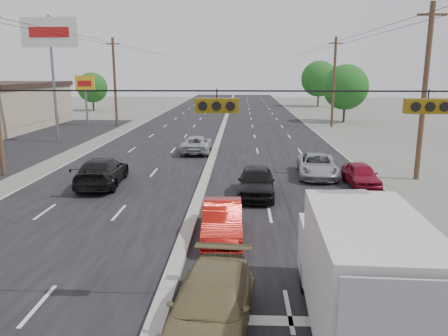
{
  "coord_description": "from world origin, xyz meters",
  "views": [
    {
      "loc": [
        2.09,
        -10.59,
        6.26
      ],
      "look_at": [
        1.37,
        7.68,
        2.2
      ],
      "focal_mm": 35.0,
      "sensor_mm": 36.0,
      "label": 1
    }
  ],
  "objects": [
    {
      "name": "ground",
      "position": [
        0.0,
        0.0,
        0.0
      ],
      "size": [
        200.0,
        200.0,
        0.0
      ],
      "primitive_type": "plane",
      "color": "#606356",
      "rests_on": "ground"
    },
    {
      "name": "road_surface",
      "position": [
        0.0,
        30.0,
        0.0
      ],
      "size": [
        20.0,
        160.0,
        0.02
      ],
      "primitive_type": "cube",
      "color": "black",
      "rests_on": "ground"
    },
    {
      "name": "center_median",
      "position": [
        0.0,
        30.0,
        0.1
      ],
      "size": [
        0.5,
        160.0,
        0.2
      ],
      "primitive_type": "cube",
      "color": "gray",
      "rests_on": "ground"
    },
    {
      "name": "parking_lot",
      "position": [
        -17.0,
        25.0,
        0.0
      ],
      "size": [
        10.0,
        42.0,
        0.02
      ],
      "primitive_type": "cube",
      "color": "black",
      "rests_on": "ground"
    },
    {
      "name": "utility_pole_left_c",
      "position": [
        -12.5,
        40.0,
        5.11
      ],
      "size": [
        1.6,
        0.3,
        10.0
      ],
      "color": "#422D1E",
      "rests_on": "ground"
    },
    {
      "name": "utility_pole_right_b",
      "position": [
        12.5,
        15.0,
        5.11
      ],
      "size": [
        1.6,
        0.3,
        10.0
      ],
      "color": "#422D1E",
      "rests_on": "ground"
    },
    {
      "name": "utility_pole_right_c",
      "position": [
        12.5,
        40.0,
        5.11
      ],
      "size": [
        1.6,
        0.3,
        10.0
      ],
      "color": "#422D1E",
      "rests_on": "ground"
    },
    {
      "name": "traffic_signals",
      "position": [
        1.4,
        0.0,
        5.49
      ],
      "size": [
        25.0,
        0.3,
        0.54
      ],
      "color": "black",
      "rests_on": "ground"
    },
    {
      "name": "pole_sign_billboard",
      "position": [
        -14.5,
        28.0,
        8.87
      ],
      "size": [
        5.0,
        0.25,
        11.0
      ],
      "color": "slate",
      "rests_on": "ground"
    },
    {
      "name": "pole_sign_far",
      "position": [
        -16.0,
        40.0,
        4.41
      ],
      "size": [
        2.2,
        0.25,
        6.0
      ],
      "color": "slate",
      "rests_on": "ground"
    },
    {
      "name": "tree_left_far",
      "position": [
        -22.0,
        60.0,
        3.72
      ],
      "size": [
        4.8,
        4.8,
        6.12
      ],
      "color": "#382619",
      "rests_on": "ground"
    },
    {
      "name": "tree_right_mid",
      "position": [
        15.0,
        45.0,
        4.34
      ],
      "size": [
        5.6,
        5.6,
        7.14
      ],
      "color": "#382619",
      "rests_on": "ground"
    },
    {
      "name": "tree_right_far",
      "position": [
        16.0,
        70.0,
        4.96
      ],
      "size": [
        6.4,
        6.4,
        8.16
      ],
      "color": "#382619",
      "rests_on": "ground"
    },
    {
      "name": "box_truck",
      "position": [
        4.85,
        -1.17,
        1.66
      ],
      "size": [
        2.51,
        6.48,
        3.24
      ],
      "rotation": [
        0.0,
        0.0,
        -0.04
      ],
      "color": "black",
      "rests_on": "ground"
    },
    {
      "name": "tan_sedan",
      "position": [
        1.4,
        -1.01,
        0.7
      ],
      "size": [
        2.37,
        4.95,
        1.39
      ],
      "primitive_type": "imported",
      "rotation": [
        0.0,
        0.0,
        -0.09
      ],
      "color": "olive",
      "rests_on": "ground"
    },
    {
      "name": "red_sedan",
      "position": [
        1.4,
        5.18,
        0.69
      ],
      "size": [
        1.6,
        4.25,
        1.39
      ],
      "primitive_type": "imported",
      "rotation": [
        0.0,
        0.0,
        0.03
      ],
      "color": "#A6110A",
      "rests_on": "ground"
    },
    {
      "name": "queue_car_a",
      "position": [
        2.88,
        10.96,
        0.77
      ],
      "size": [
        2.01,
        4.57,
        1.53
      ],
      "primitive_type": "imported",
      "rotation": [
        0.0,
        0.0,
        -0.05
      ],
      "color": "black",
      "rests_on": "ground"
    },
    {
      "name": "queue_car_b",
      "position": [
        6.7,
        6.34,
        0.71
      ],
      "size": [
        2.02,
        4.47,
        1.42
      ],
      "primitive_type": "imported",
      "rotation": [
        0.0,
        0.0,
        0.12
      ],
      "color": "white",
      "rests_on": "ground"
    },
    {
      "name": "queue_car_c",
      "position": [
        6.7,
        15.4,
        0.68
      ],
      "size": [
        2.66,
        5.06,
        1.36
      ],
      "primitive_type": "imported",
      "rotation": [
        0.0,
        0.0,
        -0.08
      ],
      "color": "#989A9F",
      "rests_on": "ground"
    },
    {
      "name": "queue_car_e",
      "position": [
        8.74,
        13.19,
        0.64
      ],
      "size": [
        1.6,
        3.81,
        1.29
      ],
      "primitive_type": "imported",
      "rotation": [
        0.0,
        0.0,
        0.02
      ],
      "color": "maroon",
      "rests_on": "ground"
    },
    {
      "name": "oncoming_near",
      "position": [
        -5.66,
        12.82,
        0.79
      ],
      "size": [
        2.58,
        5.56,
        1.57
      ],
      "primitive_type": "imported",
      "rotation": [
        0.0,
        0.0,
        3.21
      ],
      "color": "black",
      "rests_on": "ground"
    },
    {
      "name": "oncoming_far",
      "position": [
        -1.4,
        23.04,
        0.67
      ],
      "size": [
        2.26,
        4.83,
        1.34
      ],
      "primitive_type": "imported",
      "rotation": [
        0.0,
        0.0,
        3.15
      ],
      "color": "#A2A6AA",
      "rests_on": "ground"
    }
  ]
}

